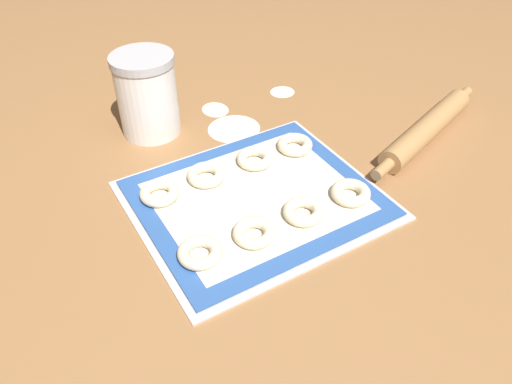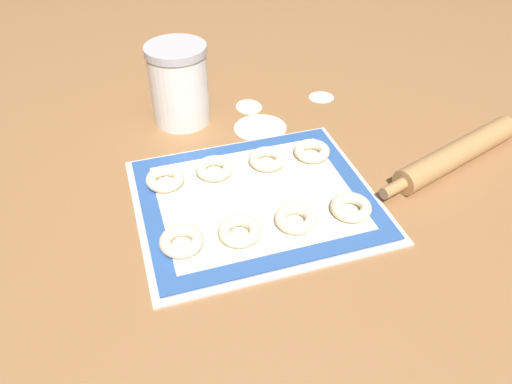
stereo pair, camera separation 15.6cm
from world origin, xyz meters
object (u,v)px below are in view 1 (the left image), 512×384
(bagel_front_mid_left, at_px, (254,233))
(rolling_pin, at_px, (427,129))
(baking_tray, at_px, (256,199))
(bagel_front_far_left, at_px, (200,252))
(bagel_front_mid_right, at_px, (303,212))
(bagel_back_mid_right, at_px, (255,158))
(bagel_back_far_left, at_px, (160,193))
(bagel_front_far_right, at_px, (351,193))
(bagel_back_mid_left, at_px, (206,175))
(flour_canister, at_px, (147,95))
(bagel_back_far_right, at_px, (295,145))

(bagel_front_mid_left, xyz_separation_m, rolling_pin, (0.46, 0.08, 0.00))
(baking_tray, relative_size, bagel_front_far_left, 5.99)
(bagel_front_mid_right, xyz_separation_m, bagel_back_mid_right, (0.01, 0.17, 0.00))
(bagel_front_mid_left, distance_m, bagel_front_mid_right, 0.10)
(baking_tray, xyz_separation_m, bagel_back_far_left, (-0.15, 0.08, 0.02))
(bagel_front_far_right, bearing_deg, rolling_pin, 16.38)
(rolling_pin, bearing_deg, bagel_front_mid_right, -168.29)
(bagel_front_far_left, relative_size, bagel_back_mid_left, 1.00)
(bagel_front_far_left, distance_m, flour_canister, 0.40)
(bagel_front_far_left, xyz_separation_m, bagel_back_mid_right, (0.20, 0.17, 0.00))
(bagel_back_mid_right, xyz_separation_m, flour_canister, (-0.12, 0.22, 0.06))
(baking_tray, bearing_deg, bagel_back_mid_left, 121.14)
(bagel_front_mid_left, bearing_deg, flour_canister, 92.34)
(bagel_front_mid_left, height_order, bagel_back_far_left, same)
(baking_tray, xyz_separation_m, bagel_front_far_left, (-0.15, -0.08, 0.02))
(bagel_back_mid_left, xyz_separation_m, rolling_pin, (0.46, -0.10, 0.00))
(bagel_front_far_left, relative_size, flour_canister, 0.41)
(baking_tray, distance_m, bagel_back_far_left, 0.17)
(bagel_front_far_left, distance_m, bagel_back_mid_right, 0.26)
(bagel_back_far_left, xyz_separation_m, flour_canister, (0.07, 0.23, 0.06))
(bagel_back_mid_left, bearing_deg, bagel_front_far_left, -119.35)
(baking_tray, height_order, bagel_front_mid_left, bagel_front_mid_left)
(bagel_front_mid_left, height_order, bagel_back_far_right, same)
(bagel_front_mid_right, height_order, bagel_back_far_right, same)
(bagel_front_mid_left, height_order, bagel_back_mid_left, same)
(bagel_front_far_left, xyz_separation_m, bagel_front_mid_left, (0.09, -0.01, 0.00))
(bagel_back_mid_right, bearing_deg, bagel_front_far_left, -139.94)
(bagel_front_mid_left, xyz_separation_m, bagel_back_far_right, (0.20, 0.17, 0.00))
(bagel_back_far_left, bearing_deg, baking_tray, -30.20)
(bagel_front_mid_left, bearing_deg, bagel_back_mid_left, 89.60)
(flour_canister, bearing_deg, bagel_front_far_left, -101.16)
(baking_tray, relative_size, bagel_back_far_right, 5.99)
(baking_tray, distance_m, bagel_front_far_right, 0.17)
(bagel_front_mid_left, bearing_deg, bagel_back_far_left, 118.19)
(bagel_back_far_left, bearing_deg, rolling_pin, -9.74)
(bagel_front_far_left, relative_size, bagel_back_mid_right, 1.00)
(bagel_back_mid_left, relative_size, flour_canister, 0.41)
(bagel_front_far_left, bearing_deg, bagel_front_mid_left, -3.65)
(bagel_front_far_left, bearing_deg, baking_tray, 28.23)
(bagel_front_far_right, bearing_deg, bagel_back_far_right, 90.00)
(bagel_front_mid_right, height_order, bagel_front_far_right, same)
(bagel_back_far_left, relative_size, bagel_back_far_right, 1.00)
(bagel_back_mid_right, height_order, flour_canister, flour_canister)
(baking_tray, height_order, bagel_back_far_left, bagel_back_far_left)
(bagel_front_mid_left, height_order, bagel_front_far_right, same)
(bagel_front_far_right, bearing_deg, bagel_back_far_left, 149.05)
(bagel_back_far_right, bearing_deg, flour_canister, 133.15)
(bagel_front_mid_left, relative_size, bagel_back_mid_left, 1.00)
(bagel_back_mid_left, bearing_deg, flour_canister, 94.46)
(bagel_back_far_right, distance_m, flour_canister, 0.32)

